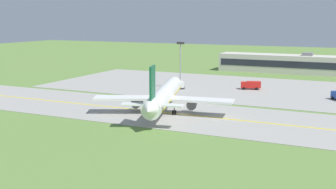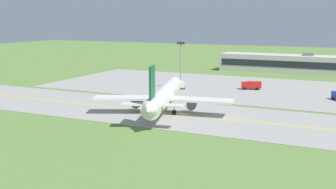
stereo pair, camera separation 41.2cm
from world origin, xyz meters
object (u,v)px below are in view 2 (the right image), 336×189
(service_truck_baggage, at_px, (251,85))
(apron_light_mast, at_px, (181,59))
(airplane_lead, at_px, (164,96))
(service_truck_catering, at_px, (181,84))

(service_truck_baggage, distance_m, apron_light_mast, 23.22)
(service_truck_baggage, bearing_deg, apron_light_mast, -156.70)
(airplane_lead, height_order, apron_light_mast, apron_light_mast)
(airplane_lead, bearing_deg, service_truck_baggage, 75.90)
(service_truck_catering, xyz_separation_m, apron_light_mast, (0.74, -1.77, 7.79))
(apron_light_mast, bearing_deg, service_truck_baggage, 23.30)
(service_truck_baggage, xyz_separation_m, service_truck_catering, (-20.83, -6.88, 0.00))
(airplane_lead, xyz_separation_m, service_truck_catering, (-10.56, 34.03, -2.60))
(airplane_lead, distance_m, service_truck_baggage, 42.26)
(airplane_lead, relative_size, service_truck_baggage, 6.14)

